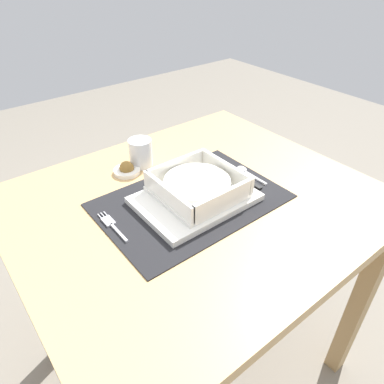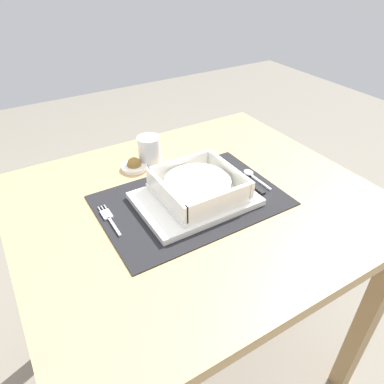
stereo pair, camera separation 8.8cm
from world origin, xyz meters
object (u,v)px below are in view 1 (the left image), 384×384
(dining_table, at_px, (195,232))
(condiment_saucer, at_px, (127,170))
(butter_knife, at_px, (245,179))
(bread_knife, at_px, (239,183))
(drinking_glass, at_px, (141,154))
(spoon, at_px, (245,171))
(fork, at_px, (111,225))
(porridge_bowl, at_px, (198,186))

(dining_table, distance_m, condiment_saucer, 0.26)
(butter_knife, bearing_deg, bread_knife, -173.48)
(butter_knife, bearing_deg, drinking_glass, 128.15)
(butter_knife, relative_size, drinking_glass, 1.64)
(drinking_glass, bearing_deg, spoon, -46.88)
(dining_table, relative_size, fork, 6.92)
(bread_knife, bearing_deg, porridge_bowl, 170.90)
(butter_knife, distance_m, bread_knife, 0.03)
(bread_knife, bearing_deg, dining_table, 168.92)
(porridge_bowl, distance_m, condiment_saucer, 0.24)
(spoon, bearing_deg, condiment_saucer, 142.00)
(spoon, bearing_deg, bread_knife, -148.63)
(drinking_glass, bearing_deg, fork, -135.97)
(butter_knife, xyz_separation_m, drinking_glass, (-0.18, 0.25, 0.03))
(dining_table, distance_m, fork, 0.25)
(bread_knife, xyz_separation_m, condiment_saucer, (-0.21, 0.24, 0.00))
(porridge_bowl, xyz_separation_m, condiment_saucer, (-0.08, 0.22, -0.03))
(drinking_glass, bearing_deg, bread_knife, -59.00)
(dining_table, relative_size, porridge_bowl, 4.61)
(dining_table, relative_size, butter_knife, 6.75)
(spoon, relative_size, bread_knife, 0.84)
(drinking_glass, bearing_deg, butter_knife, -54.61)
(spoon, xyz_separation_m, condiment_saucer, (-0.26, 0.21, 0.00))
(porridge_bowl, xyz_separation_m, bread_knife, (0.13, -0.02, -0.03))
(fork, bearing_deg, butter_knife, -10.98)
(butter_knife, bearing_deg, spoon, 50.51)
(butter_knife, height_order, condiment_saucer, condiment_saucer)
(porridge_bowl, height_order, butter_knife, porridge_bowl)
(dining_table, xyz_separation_m, fork, (-0.22, 0.04, 0.12))
(butter_knife, height_order, drinking_glass, drinking_glass)
(condiment_saucer, bearing_deg, porridge_bowl, -70.38)
(dining_table, height_order, drinking_glass, drinking_glass)
(dining_table, distance_m, porridge_bowl, 0.15)
(fork, height_order, condiment_saucer, condiment_saucer)
(drinking_glass, height_order, condiment_saucer, drinking_glass)
(spoon, height_order, bread_knife, spoon)
(porridge_bowl, height_order, fork, porridge_bowl)
(dining_table, bearing_deg, porridge_bowl, -56.56)
(dining_table, height_order, fork, fork)
(spoon, height_order, condiment_saucer, condiment_saucer)
(dining_table, bearing_deg, spoon, 2.99)
(spoon, distance_m, bread_knife, 0.06)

